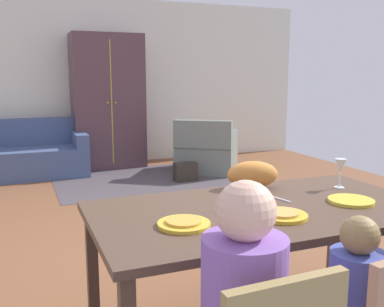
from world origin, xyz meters
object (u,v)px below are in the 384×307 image
(plate_near_man, at_px, (184,224))
(cat, at_px, (252,175))
(wine_glass, at_px, (340,167))
(armoire, at_px, (108,102))
(dining_table, at_px, (263,220))
(plate_near_woman, at_px, (351,201))
(plate_near_child, at_px, (282,215))
(couch, at_px, (20,156))
(handbag, at_px, (185,172))
(armchair, at_px, (206,151))

(plate_near_man, xyz_separation_m, cat, (0.65, 0.51, 0.08))
(wine_glass, xyz_separation_m, armoire, (-0.49, 4.85, 0.16))
(dining_table, distance_m, armoire, 5.05)
(plate_near_woman, xyz_separation_m, armoire, (-0.33, 5.13, 0.28))
(dining_table, bearing_deg, armoire, 88.08)
(cat, bearing_deg, plate_near_child, -89.52)
(wine_glass, height_order, cat, wine_glass)
(couch, bearing_deg, plate_near_child, -76.63)
(plate_near_woman, xyz_separation_m, couch, (-1.68, 4.90, -0.47))
(dining_table, xyz_separation_m, wine_glass, (0.65, 0.18, 0.20))
(plate_near_man, relative_size, couch, 0.13)
(plate_near_man, xyz_separation_m, handbag, (1.45, 3.76, -0.64))
(armoire, xyz_separation_m, handbag, (0.78, -1.39, -0.92))
(plate_near_woman, height_order, armoire, armoire)
(wine_glass, relative_size, couch, 0.10)
(plate_near_woman, bearing_deg, dining_table, 168.69)
(plate_near_man, bearing_deg, armoire, 82.60)
(dining_table, height_order, wine_glass, wine_glass)
(plate_near_man, relative_size, armchair, 0.21)
(dining_table, xyz_separation_m, plate_near_child, (0.00, -0.18, 0.08))
(dining_table, distance_m, handbag, 3.81)
(armchair, distance_m, armoire, 1.76)
(dining_table, bearing_deg, couch, 103.85)
(couch, height_order, armchair, same)
(plate_near_man, distance_m, cat, 0.83)
(plate_near_child, height_order, cat, cat)
(armchair, relative_size, armoire, 0.57)
(armchair, height_order, armoire, armoire)
(wine_glass, relative_size, cat, 0.58)
(wine_glass, bearing_deg, handbag, 85.11)
(armchair, xyz_separation_m, armoire, (-1.30, 0.93, 0.73))
(plate_near_child, distance_m, wine_glass, 0.76)
(handbag, bearing_deg, plate_near_child, -103.97)
(couch, relative_size, armchair, 1.57)
(armoire, bearing_deg, wine_glass, -84.28)
(dining_table, relative_size, plate_near_woman, 7.27)
(armoire, relative_size, handbag, 6.56)
(plate_near_woman, distance_m, couch, 5.21)
(armchair, distance_m, handbag, 0.72)
(plate_near_child, height_order, couch, couch)
(couch, xyz_separation_m, handbag, (2.14, -1.16, -0.17))
(plate_near_man, bearing_deg, armchair, 64.96)
(plate_near_child, distance_m, cat, 0.59)
(plate_near_man, distance_m, armchair, 4.68)
(armoire, bearing_deg, armchair, -35.59)
(cat, xyz_separation_m, handbag, (0.80, 3.26, -0.71))
(cat, height_order, couch, cat)
(plate_near_child, bearing_deg, couch, 103.37)
(dining_table, distance_m, couch, 4.96)
(cat, height_order, handbag, cat)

